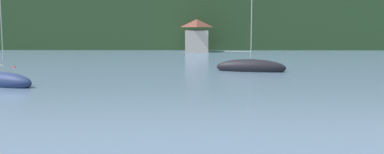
# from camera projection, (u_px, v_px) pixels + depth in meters

# --- Properties ---
(wooded_hillside) EXTENTS (352.00, 74.02, 28.84)m
(wooded_hillside) POSITION_uv_depth(u_px,v_px,m) (183.00, 23.00, 131.53)
(wooded_hillside) COLOR #2D4C28
(wooded_hillside) RESTS_ON ground_plane
(shore_building_westcentral) EXTENTS (4.54, 5.81, 6.23)m
(shore_building_westcentral) POSITION_uv_depth(u_px,v_px,m) (197.00, 36.00, 84.72)
(shore_building_westcentral) COLOR beige
(shore_building_westcentral) RESTS_ON ground_plane
(sailboat_far_5) EXTENTS (7.98, 3.95, 11.66)m
(sailboat_far_5) POSITION_uv_depth(u_px,v_px,m) (251.00, 67.00, 48.70)
(sailboat_far_5) COLOR black
(sailboat_far_5) RESTS_ON ground_plane
(sailboat_far_8) EXTENTS (6.11, 4.06, 9.12)m
(sailboat_far_8) POSITION_uv_depth(u_px,v_px,m) (4.00, 82.00, 36.70)
(sailboat_far_8) COLOR navy
(sailboat_far_8) RESTS_ON ground_plane
(mooring_buoy_mid) EXTENTS (0.37, 0.37, 0.37)m
(mooring_buoy_mid) POSITION_uv_depth(u_px,v_px,m) (14.00, 68.00, 53.03)
(mooring_buoy_mid) COLOR red
(mooring_buoy_mid) RESTS_ON ground_plane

